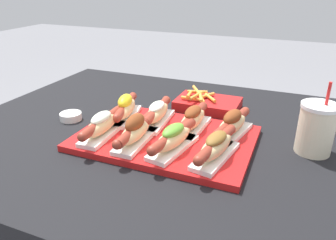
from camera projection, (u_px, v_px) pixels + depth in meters
patio_table at (159, 221)px, 1.17m from camera, size 1.23×1.01×0.73m
serving_tray at (165, 138)px, 0.93m from camera, size 0.49×0.33×0.02m
hot_dog_0 at (102, 125)px, 0.92m from camera, size 0.07×0.22×0.07m
hot_dog_1 at (136, 131)px, 0.88m from camera, size 0.07×0.22×0.08m
hot_dog_2 at (173, 138)px, 0.84m from camera, size 0.09×0.21×0.07m
hot_dog_3 at (216, 146)px, 0.80m from camera, size 0.09×0.21×0.07m
hot_dog_4 at (126, 108)px, 1.03m from camera, size 0.10×0.21×0.08m
hot_dog_5 at (156, 113)px, 1.00m from camera, size 0.07×0.22×0.06m
hot_dog_6 at (193, 119)px, 0.95m from camera, size 0.07×0.22×0.07m
hot_dog_7 at (232, 124)px, 0.92m from camera, size 0.09×0.21×0.08m
sauce_bowl at (71, 116)px, 1.07m from camera, size 0.07×0.07×0.02m
drink_cup at (316, 128)px, 0.85m from camera, size 0.10×0.10×0.20m
fries_basket at (207, 104)px, 1.15m from camera, size 0.22×0.15×0.06m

